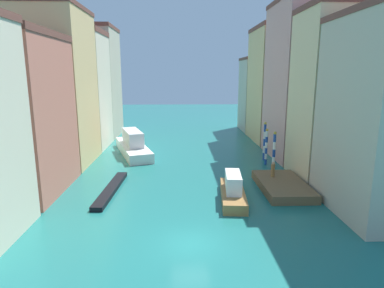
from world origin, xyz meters
The scene contains 17 objects.
ground_plane centered at (0.00, 24.50, 0.00)m, with size 154.00×154.00×0.00m, color #1E6B66.
building_left_1 centered at (-15.50, 10.49, 7.31)m, with size 7.98×10.45×14.60m.
building_left_2 centered at (-15.50, 20.82, 9.27)m, with size 7.98×9.89×18.52m.
building_left_3 centered at (-15.50, 30.20, 8.59)m, with size 7.98×8.78×17.16m.
building_left_4 centered at (-15.50, 39.51, 9.43)m, with size 7.98×9.96×18.84m.
building_right_1 centered at (15.50, 13.55, 8.77)m, with size 7.98×7.36×17.51m.
building_right_2 centered at (15.50, 22.95, 10.03)m, with size 7.98×10.97×20.04m.
building_right_3 centered at (15.50, 34.43, 9.19)m, with size 7.98×11.25×18.35m.
building_right_4 centered at (15.50, 44.45, 7.00)m, with size 7.98×8.35×13.98m.
waterfront_dock centered at (9.17, 9.95, 0.40)m, with size 4.23×7.95×0.80m.
person_on_dock centered at (8.64, 11.54, 1.52)m, with size 0.36×0.36×1.55m.
mooring_pole_0 centered at (9.97, 15.92, 2.37)m, with size 0.35×0.35×4.63m.
mooring_pole_1 centered at (9.88, 18.92, 2.28)m, with size 0.34×0.34×4.46m.
mooring_pole_2 centered at (10.22, 21.10, 2.53)m, with size 0.35×0.35×4.95m.
vaporetto_white centered at (-7.12, 25.23, 1.19)m, with size 6.73×12.95×3.28m.
gondola_black centered at (-7.17, 10.13, 0.21)m, with size 1.54×9.76×0.41m.
motorboat_0 centered at (4.00, 7.57, 0.87)m, with size 2.62×7.16×2.40m.
Camera 1 is at (-0.67, -19.63, 10.86)m, focal length 30.74 mm.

